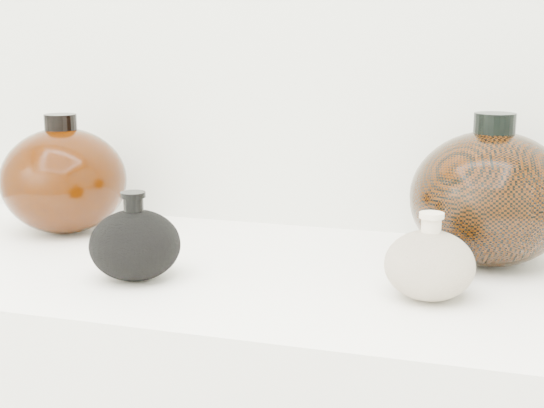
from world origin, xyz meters
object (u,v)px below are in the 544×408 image
(cream_gourd_vase, at_px, (429,264))
(right_round_pot, at_px, (490,198))
(left_round_pot, at_px, (64,180))
(black_gourd_vase, at_px, (135,244))

(cream_gourd_vase, height_order, right_round_pot, right_round_pot)
(cream_gourd_vase, bearing_deg, left_round_pot, 165.14)
(cream_gourd_vase, distance_m, left_round_pot, 0.62)
(cream_gourd_vase, relative_size, right_round_pot, 0.47)
(left_round_pot, relative_size, right_round_pot, 0.87)
(black_gourd_vase, height_order, left_round_pot, left_round_pot)
(right_round_pot, bearing_deg, left_round_pot, -178.69)
(black_gourd_vase, height_order, right_round_pot, right_round_pot)
(right_round_pot, bearing_deg, cream_gourd_vase, -110.07)
(black_gourd_vase, bearing_deg, cream_gourd_vase, 5.11)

